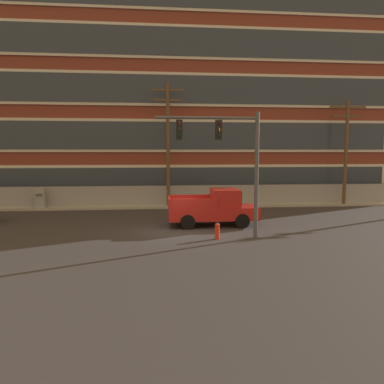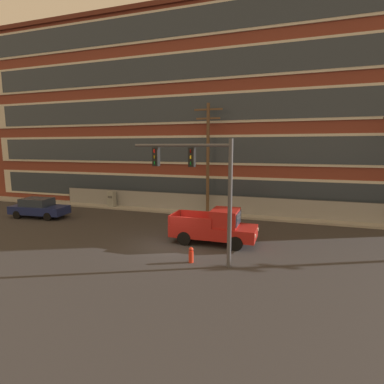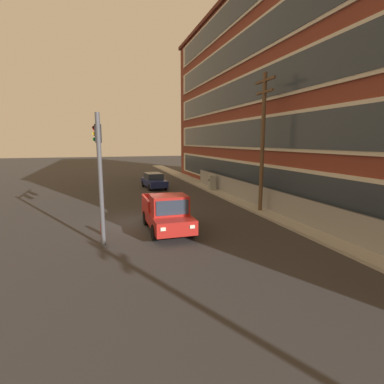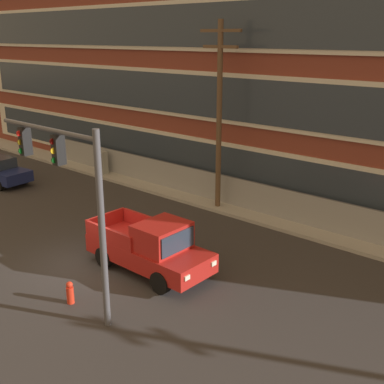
{
  "view_description": "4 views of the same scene",
  "coord_description": "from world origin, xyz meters",
  "px_view_note": "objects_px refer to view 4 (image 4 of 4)",
  "views": [
    {
      "loc": [
        -0.95,
        -19.47,
        4.14
      ],
      "look_at": [
        1.22,
        2.66,
        1.75
      ],
      "focal_mm": 35.0,
      "sensor_mm": 36.0,
      "label": 1
    },
    {
      "loc": [
        6.37,
        -15.49,
        5.62
      ],
      "look_at": [
        0.24,
        3.2,
        2.66
      ],
      "focal_mm": 28.0,
      "sensor_mm": 36.0,
      "label": 2
    },
    {
      "loc": [
        17.58,
        -2.14,
        4.77
      ],
      "look_at": [
        2.97,
        2.35,
        2.18
      ],
      "focal_mm": 28.0,
      "sensor_mm": 36.0,
      "label": 3
    },
    {
      "loc": [
        14.07,
        -10.01,
        8.36
      ],
      "look_at": [
        3.16,
        2.5,
        2.95
      ],
      "focal_mm": 45.0,
      "sensor_mm": 36.0,
      "label": 4
    }
  ],
  "objects_px": {
    "traffic_signal_mast": "(70,183)",
    "electrical_cabinet": "(101,164)",
    "pickup_truck_red": "(151,248)",
    "utility_pole_near_corner": "(219,110)",
    "fire_hydrant": "(70,293)"
  },
  "relations": [
    {
      "from": "utility_pole_near_corner",
      "to": "electrical_cabinet",
      "type": "distance_m",
      "value": 10.1
    },
    {
      "from": "traffic_signal_mast",
      "to": "electrical_cabinet",
      "type": "relative_size",
      "value": 3.85
    },
    {
      "from": "electrical_cabinet",
      "to": "pickup_truck_red",
      "type": "bearing_deg",
      "value": -31.03
    },
    {
      "from": "pickup_truck_red",
      "to": "utility_pole_near_corner",
      "type": "bearing_deg",
      "value": 108.83
    },
    {
      "from": "utility_pole_near_corner",
      "to": "pickup_truck_red",
      "type": "bearing_deg",
      "value": -71.17
    },
    {
      "from": "electrical_cabinet",
      "to": "utility_pole_near_corner",
      "type": "bearing_deg",
      "value": 0.1
    },
    {
      "from": "pickup_truck_red",
      "to": "utility_pole_near_corner",
      "type": "height_order",
      "value": "utility_pole_near_corner"
    },
    {
      "from": "utility_pole_near_corner",
      "to": "fire_hydrant",
      "type": "height_order",
      "value": "utility_pole_near_corner"
    },
    {
      "from": "traffic_signal_mast",
      "to": "pickup_truck_red",
      "type": "relative_size",
      "value": 1.19
    },
    {
      "from": "pickup_truck_red",
      "to": "traffic_signal_mast",
      "type": "bearing_deg",
      "value": -88.41
    },
    {
      "from": "utility_pole_near_corner",
      "to": "fire_hydrant",
      "type": "distance_m",
      "value": 11.43
    },
    {
      "from": "traffic_signal_mast",
      "to": "electrical_cabinet",
      "type": "bearing_deg",
      "value": 138.67
    },
    {
      "from": "pickup_truck_red",
      "to": "electrical_cabinet",
      "type": "height_order",
      "value": "pickup_truck_red"
    },
    {
      "from": "pickup_truck_red",
      "to": "utility_pole_near_corner",
      "type": "xyz_separation_m",
      "value": [
        -2.38,
        6.97,
        4.02
      ]
    },
    {
      "from": "utility_pole_near_corner",
      "to": "electrical_cabinet",
      "type": "xyz_separation_m",
      "value": [
        -9.18,
        -0.02,
        -4.2
      ]
    }
  ]
}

